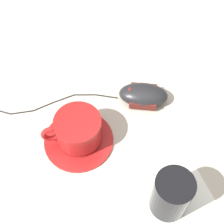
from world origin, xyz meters
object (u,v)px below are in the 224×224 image
Objects in this scene: coffee_cup at (77,129)px; drinking_glass at (171,195)px; saucer at (79,140)px; computer_mouse at (143,95)px.

drinking_glass is (0.05, -0.21, 0.01)m from coffee_cup.
computer_mouse is (0.17, -0.00, 0.01)m from saucer.
saucer is 0.17m from computer_mouse.
coffee_cup is 0.22m from drinking_glass.
coffee_cup is 0.99× the size of computer_mouse.
coffee_cup is at bearing 54.51° from saucer.
drinking_glass is (-0.12, -0.20, 0.03)m from computer_mouse.
drinking_glass is at bearing -75.90° from saucer.
saucer is 1.40× the size of drinking_glass.
coffee_cup reaches higher than computer_mouse.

